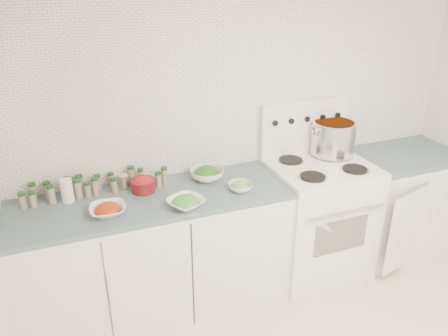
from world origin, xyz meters
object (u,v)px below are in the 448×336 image
(bowl_tomato, at_px, (108,210))
(bowl_snowpea, at_px, (186,202))
(stove, at_px, (316,215))
(stock_pot, at_px, (333,136))

(bowl_tomato, xyz_separation_m, bowl_snowpea, (0.48, -0.09, 0.00))
(bowl_snowpea, bearing_deg, bowl_tomato, 169.78)
(stove, bearing_deg, bowl_snowpea, -170.11)
(stove, relative_size, bowl_snowpea, 4.61)
(stove, distance_m, bowl_tomato, 1.66)
(stock_pot, bearing_deg, stove, -141.84)
(bowl_snowpea, bearing_deg, stove, 9.89)
(stock_pot, distance_m, bowl_snowpea, 1.36)
(stock_pot, xyz_separation_m, bowl_tomato, (-1.79, -0.26, -0.15))
(stove, xyz_separation_m, bowl_snowpea, (-1.13, -0.20, 0.44))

